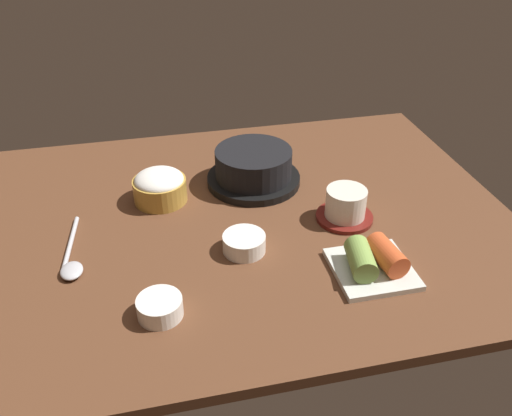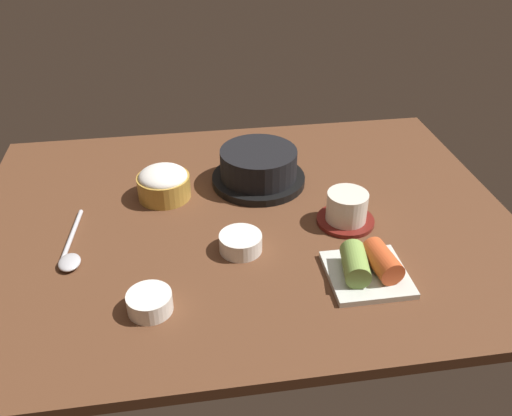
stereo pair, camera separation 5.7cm
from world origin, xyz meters
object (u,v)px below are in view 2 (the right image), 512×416
(kimchi_plate, at_px, (368,267))
(spoon, at_px, (70,253))
(stone_pot, at_px, (258,167))
(side_bowl_near, at_px, (150,302))
(banchan_cup_center, at_px, (241,242))
(rice_bowl, at_px, (164,183))
(tea_cup_with_saucer, at_px, (347,209))

(kimchi_plate, height_order, spoon, kimchi_plate)
(stone_pot, distance_m, side_bowl_near, 0.40)
(banchan_cup_center, xyz_separation_m, kimchi_plate, (0.19, -0.10, 0.00))
(kimchi_plate, bearing_deg, banchan_cup_center, 152.34)
(rice_bowl, relative_size, kimchi_plate, 0.82)
(stone_pot, distance_m, spoon, 0.40)
(tea_cup_with_saucer, distance_m, side_bowl_near, 0.39)
(side_bowl_near, distance_m, spoon, 0.20)
(rice_bowl, xyz_separation_m, side_bowl_near, (-0.02, -0.32, -0.02))
(stone_pot, xyz_separation_m, banchan_cup_center, (-0.06, -0.22, -0.02))
(banchan_cup_center, height_order, side_bowl_near, same)
(spoon, bearing_deg, tea_cup_with_saucer, 3.18)
(kimchi_plate, xyz_separation_m, spoon, (-0.48, 0.13, -0.01))
(tea_cup_with_saucer, height_order, spoon, tea_cup_with_saucer)
(spoon, bearing_deg, side_bowl_near, -47.86)
(stone_pot, bearing_deg, spoon, -151.19)
(side_bowl_near, bearing_deg, banchan_cup_center, 39.24)
(side_bowl_near, bearing_deg, kimchi_plate, 3.91)
(stone_pot, xyz_separation_m, spoon, (-0.35, -0.19, -0.03))
(tea_cup_with_saucer, distance_m, banchan_cup_center, 0.21)
(stone_pot, bearing_deg, tea_cup_with_saucer, -50.71)
(banchan_cup_center, bearing_deg, stone_pot, 73.44)
(side_bowl_near, bearing_deg, rice_bowl, 85.56)
(rice_bowl, distance_m, spoon, 0.23)
(rice_bowl, relative_size, side_bowl_near, 1.52)
(stone_pot, relative_size, side_bowl_near, 2.82)
(kimchi_plate, relative_size, spoon, 0.70)
(banchan_cup_center, relative_size, kimchi_plate, 0.58)
(tea_cup_with_saucer, distance_m, kimchi_plate, 0.15)
(kimchi_plate, bearing_deg, stone_pot, 111.57)
(banchan_cup_center, height_order, spoon, banchan_cup_center)
(banchan_cup_center, xyz_separation_m, side_bowl_near, (-0.15, -0.12, -0.00))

